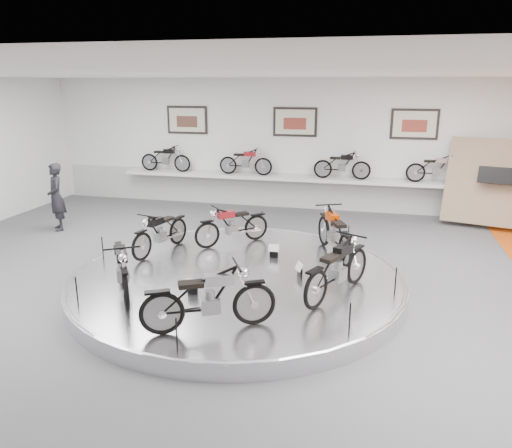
% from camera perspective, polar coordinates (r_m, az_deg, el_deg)
% --- Properties ---
extents(floor, '(16.00, 16.00, 0.00)m').
position_cam_1_polar(floor, '(9.55, -2.63, -8.06)').
color(floor, '#505053').
rests_on(floor, ground).
extents(ceiling, '(16.00, 16.00, 0.00)m').
position_cam_1_polar(ceiling, '(8.73, -2.98, 16.68)').
color(ceiling, white).
rests_on(ceiling, wall_back).
extents(wall_back, '(16.00, 0.00, 16.00)m').
position_cam_1_polar(wall_back, '(15.68, 4.44, 9.01)').
color(wall_back, white).
rests_on(wall_back, floor).
extents(dado_band, '(15.68, 0.04, 1.10)m').
position_cam_1_polar(dado_band, '(15.90, 4.32, 3.81)').
color(dado_band, '#BCBCBA').
rests_on(dado_band, floor).
extents(display_platform, '(6.40, 6.40, 0.30)m').
position_cam_1_polar(display_platform, '(9.76, -2.15, -6.56)').
color(display_platform, silver).
rests_on(display_platform, floor).
extents(platform_rim, '(6.40, 6.40, 0.10)m').
position_cam_1_polar(platform_rim, '(9.71, -2.16, -5.91)').
color(platform_rim, '#B2B2BA').
rests_on(platform_rim, display_platform).
extents(shelf, '(11.00, 0.55, 0.10)m').
position_cam_1_polar(shelf, '(15.54, 4.19, 5.22)').
color(shelf, silver).
rests_on(shelf, wall_back).
extents(poster_left, '(1.35, 0.06, 0.88)m').
position_cam_1_polar(poster_left, '(16.49, -7.87, 11.70)').
color(poster_left, beige).
rests_on(poster_left, wall_back).
extents(poster_center, '(1.35, 0.06, 0.88)m').
position_cam_1_polar(poster_center, '(15.57, 4.48, 11.55)').
color(poster_center, beige).
rests_on(poster_center, wall_back).
extents(poster_right, '(1.35, 0.06, 0.88)m').
position_cam_1_polar(poster_right, '(15.41, 17.66, 10.82)').
color(poster_right, beige).
rests_on(poster_right, wall_back).
extents(display_panel, '(2.56, 1.52, 2.30)m').
position_cam_1_polar(display_panel, '(15.04, 25.40, 4.33)').
color(display_panel, '#97765D').
rests_on(display_panel, floor).
extents(shelf_bike_a, '(1.22, 0.43, 0.73)m').
position_cam_1_polar(shelf_bike_a, '(16.66, -10.29, 7.19)').
color(shelf_bike_a, black).
rests_on(shelf_bike_a, shelf).
extents(shelf_bike_b, '(1.22, 0.43, 0.73)m').
position_cam_1_polar(shelf_bike_b, '(15.78, -1.20, 6.96)').
color(shelf_bike_b, maroon).
rests_on(shelf_bike_b, shelf).
extents(shelf_bike_c, '(1.22, 0.43, 0.73)m').
position_cam_1_polar(shelf_bike_c, '(15.30, 9.80, 6.45)').
color(shelf_bike_c, black).
rests_on(shelf_bike_c, shelf).
extents(shelf_bike_d, '(1.22, 0.43, 0.73)m').
position_cam_1_polar(shelf_bike_d, '(15.37, 19.93, 5.77)').
color(shelf_bike_d, '#BABABF').
rests_on(shelf_bike_d, shelf).
extents(bike_a, '(1.28, 1.86, 1.03)m').
position_cam_1_polar(bike_a, '(10.68, 8.94, -0.94)').
color(bike_a, '#C33400').
rests_on(bike_a, display_platform).
extents(bike_b, '(1.52, 1.47, 0.92)m').
position_cam_1_polar(bike_b, '(11.32, -2.75, -0.09)').
color(bike_b, maroon).
rests_on(bike_b, display_platform).
extents(bike_c, '(0.93, 1.66, 0.92)m').
position_cam_1_polar(bike_c, '(10.98, -10.88, -0.86)').
color(bike_c, black).
rests_on(bike_c, display_platform).
extents(bike_d, '(1.41, 1.76, 1.00)m').
position_cam_1_polar(bike_d, '(8.95, -15.07, -4.79)').
color(bike_d, black).
rests_on(bike_d, display_platform).
extents(bike_e, '(1.83, 1.33, 1.02)m').
position_cam_1_polar(bike_e, '(7.47, -5.43, -8.43)').
color(bike_e, '#BABABF').
rests_on(bike_e, display_platform).
extents(bike_f, '(1.30, 1.83, 1.02)m').
position_cam_1_polar(bike_f, '(8.70, 9.33, -4.96)').
color(bike_f, black).
rests_on(bike_f, display_platform).
extents(visitor, '(0.77, 0.78, 1.82)m').
position_cam_1_polar(visitor, '(14.41, -21.87, 2.88)').
color(visitor, black).
rests_on(visitor, floor).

